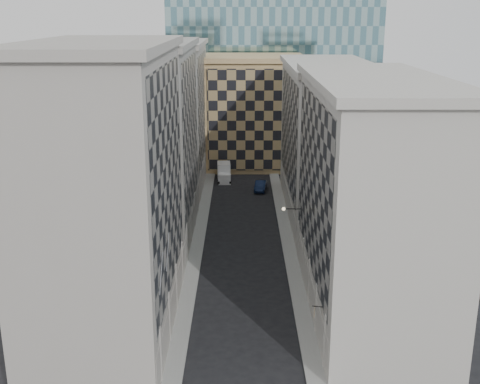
{
  "coord_description": "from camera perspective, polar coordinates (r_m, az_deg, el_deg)",
  "views": [
    {
      "loc": [
        -0.27,
        -35.1,
        25.71
      ],
      "look_at": [
        -0.31,
        12.36,
        11.51
      ],
      "focal_mm": 45.0,
      "sensor_mm": 36.0,
      "label": 1
    }
  ],
  "objects": [
    {
      "name": "tan_block",
      "position": [
        104.3,
        1.31,
        7.68
      ],
      "size": [
        16.8,
        14.8,
        18.8
      ],
      "color": "tan",
      "rests_on": "ground"
    },
    {
      "name": "bldg_right_a",
      "position": [
        53.59,
        12.06,
        -0.41
      ],
      "size": [
        10.8,
        26.8,
        20.7
      ],
      "color": "#BCB5AC",
      "rests_on": "ground"
    },
    {
      "name": "bldg_left_a",
      "position": [
        49.31,
        -12.38,
        -0.1
      ],
      "size": [
        10.8,
        22.8,
        23.7
      ],
      "color": "#A59E94",
      "rests_on": "ground"
    },
    {
      "name": "bldg_left_b",
      "position": [
        70.41,
        -8.64,
        4.68
      ],
      "size": [
        10.8,
        22.8,
        22.7
      ],
      "color": "gray",
      "rests_on": "ground"
    },
    {
      "name": "dark_car",
      "position": [
        90.28,
        1.97,
        0.6
      ],
      "size": [
        2.17,
        4.75,
        1.51
      ],
      "primitive_type": "imported",
      "rotation": [
        0.0,
        0.0,
        -0.13
      ],
      "color": "#0E1936",
      "rests_on": "ground"
    },
    {
      "name": "bldg_right_b",
      "position": [
        79.51,
        8.15,
        4.98
      ],
      "size": [
        10.8,
        28.8,
        19.7
      ],
      "color": "#BCB5AC",
      "rests_on": "ground"
    },
    {
      "name": "box_truck",
      "position": [
        95.58,
        -1.53,
        1.79
      ],
      "size": [
        2.29,
        5.08,
        2.73
      ],
      "rotation": [
        0.0,
        0.0,
        0.05
      ],
      "color": "white",
      "rests_on": "ground"
    },
    {
      "name": "shop_sign",
      "position": [
        47.17,
        7.11,
        -11.12
      ],
      "size": [
        0.79,
        0.7,
        0.78
      ],
      "rotation": [
        0.0,
        0.0,
        -0.21
      ],
      "color": "black",
      "rests_on": "ground"
    },
    {
      "name": "bracket_lamp",
      "position": [
        62.42,
        4.32,
        -1.61
      ],
      "size": [
        1.98,
        0.36,
        0.36
      ],
      "color": "black",
      "rests_on": "ground"
    },
    {
      "name": "sidewalk_east",
      "position": [
        70.19,
        4.58,
        -4.82
      ],
      "size": [
        1.5,
        100.0,
        0.15
      ],
      "primitive_type": "cube",
      "color": "gray",
      "rests_on": "ground"
    },
    {
      "name": "sidewalk_west",
      "position": [
        70.15,
        -4.04,
        -4.82
      ],
      "size": [
        1.5,
        100.0,
        0.15
      ],
      "primitive_type": "cube",
      "color": "gray",
      "rests_on": "ground"
    },
    {
      "name": "church_tower",
      "position": [
        117.11,
        0.19,
        17.27
      ],
      "size": [
        7.2,
        7.2,
        51.5
      ],
      "color": "#2F2B25",
      "rests_on": "ground"
    },
    {
      "name": "bldg_left_c",
      "position": [
        91.94,
        -6.63,
        7.23
      ],
      "size": [
        10.8,
        22.8,
        21.7
      ],
      "color": "#A59E94",
      "rests_on": "ground"
    },
    {
      "name": "flagpoles_left",
      "position": [
        45.11,
        -7.17,
        -6.6
      ],
      "size": [
        0.1,
        6.33,
        2.33
      ],
      "color": "gray",
      "rests_on": "ground"
    }
  ]
}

